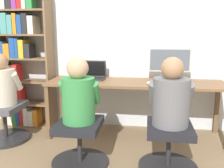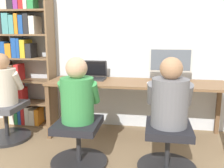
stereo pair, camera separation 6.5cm
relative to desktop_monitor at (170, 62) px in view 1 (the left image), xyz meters
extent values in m
plane|color=#846B4C|center=(-0.42, -0.48, -0.94)|extent=(14.00, 14.00, 0.00)
cube|color=silver|center=(-0.42, 0.18, 0.36)|extent=(10.00, 0.05, 2.60)
cube|color=brown|center=(-0.42, -0.18, -0.24)|extent=(2.19, 0.59, 0.03)
cube|color=brown|center=(-1.47, -0.44, -0.60)|extent=(0.05, 0.05, 0.68)
cube|color=brown|center=(-1.47, 0.07, -0.60)|extent=(0.05, 0.05, 0.68)
cube|color=brown|center=(0.64, 0.07, -0.60)|extent=(0.05, 0.05, 0.68)
cylinder|color=beige|center=(0.00, 0.00, -0.22)|extent=(0.17, 0.17, 0.01)
cylinder|color=beige|center=(0.00, 0.00, -0.17)|extent=(0.04, 0.04, 0.09)
cube|color=beige|center=(0.00, 0.00, 0.03)|extent=(0.54, 0.02, 0.30)
cube|color=slate|center=(0.00, -0.01, 0.03)|extent=(0.49, 0.01, 0.26)
cube|color=#2D2D30|center=(-0.98, -0.12, -0.22)|extent=(0.32, 0.22, 0.02)
cube|color=black|center=(-0.98, -0.12, -0.21)|extent=(0.28, 0.17, 0.00)
cube|color=#2D2D30|center=(-0.98, 0.02, -0.10)|extent=(0.32, 0.06, 0.22)
cube|color=black|center=(-0.98, 0.02, -0.10)|extent=(0.28, 0.05, 0.18)
cube|color=#232326|center=(0.02, -0.34, -0.22)|extent=(0.40, 0.14, 0.02)
cube|color=black|center=(0.02, -0.34, -0.20)|extent=(0.37, 0.12, 0.00)
ellipsoid|color=silver|center=(-0.25, -0.32, -0.21)|extent=(0.06, 0.10, 0.03)
cylinder|color=#262628|center=(-0.05, -0.94, -0.92)|extent=(0.57, 0.57, 0.04)
cylinder|color=#262628|center=(-0.05, -0.94, -0.73)|extent=(0.05, 0.05, 0.35)
cube|color=black|center=(-0.05, -0.94, -0.52)|extent=(0.42, 0.48, 0.07)
cylinder|color=#262628|center=(-0.92, -0.98, -0.92)|extent=(0.57, 0.57, 0.04)
cylinder|color=#262628|center=(-0.92, -0.98, -0.73)|extent=(0.05, 0.05, 0.35)
cube|color=black|center=(-0.92, -0.98, -0.52)|extent=(0.42, 0.48, 0.07)
cylinder|color=slate|center=(-0.05, -0.94, -0.26)|extent=(0.34, 0.34, 0.44)
sphere|color=#A87A56|center=(-0.05, -0.94, 0.05)|extent=(0.21, 0.21, 0.21)
cylinder|color=slate|center=(-0.21, -0.88, -0.20)|extent=(0.09, 0.21, 0.26)
cylinder|color=slate|center=(0.11, -0.88, -0.20)|extent=(0.09, 0.21, 0.26)
cylinder|color=#388C47|center=(-0.92, -0.98, -0.27)|extent=(0.32, 0.32, 0.43)
sphere|color=tan|center=(-0.92, -0.98, 0.04)|extent=(0.21, 0.21, 0.21)
cylinder|color=#388C47|center=(-1.07, -0.92, -0.20)|extent=(0.09, 0.20, 0.25)
cylinder|color=#388C47|center=(-0.77, -0.92, -0.20)|extent=(0.09, 0.20, 0.25)
cube|color=brown|center=(-2.29, -0.01, 0.02)|extent=(0.02, 0.27, 1.92)
cube|color=brown|center=(-1.59, -0.01, 0.02)|extent=(0.02, 0.27, 1.92)
cube|color=brown|center=(-1.94, -0.01, -0.92)|extent=(0.68, 0.26, 0.02)
cube|color=brown|center=(-1.94, -0.01, -0.61)|extent=(0.68, 0.26, 0.02)
cube|color=brown|center=(-1.94, -0.01, -0.29)|extent=(0.68, 0.26, 0.02)
cube|color=brown|center=(-1.94, -0.01, 0.02)|extent=(0.68, 0.26, 0.02)
cube|color=brown|center=(-1.94, -0.01, 0.34)|extent=(0.68, 0.26, 0.02)
cube|color=brown|center=(-1.94, -0.01, 0.66)|extent=(0.68, 0.26, 0.02)
cube|color=gold|center=(-2.24, -0.03, -0.81)|extent=(0.05, 0.22, 0.20)
cube|color=silver|center=(-2.17, -0.03, -0.78)|extent=(0.07, 0.21, 0.27)
cube|color=#2D8C47|center=(-2.11, -0.06, -0.83)|extent=(0.05, 0.16, 0.16)
cube|color=#1E4C9E|center=(-2.05, -0.03, -0.78)|extent=(0.04, 0.22, 0.26)
cube|color=red|center=(-2.00, -0.03, -0.78)|extent=(0.05, 0.22, 0.27)
cube|color=silver|center=(-1.94, -0.04, -0.79)|extent=(0.06, 0.19, 0.25)
cube|color=silver|center=(-1.87, -0.02, -0.81)|extent=(0.08, 0.23, 0.22)
cube|color=orange|center=(-1.80, -0.04, -0.80)|extent=(0.06, 0.19, 0.23)
cube|color=#262628|center=(-2.24, -0.05, -0.47)|extent=(0.04, 0.18, 0.25)
cube|color=#1E4C9E|center=(-2.18, -0.03, -0.51)|extent=(0.07, 0.22, 0.17)
cube|color=silver|center=(-2.12, -0.04, -0.51)|extent=(0.04, 0.19, 0.17)
cube|color=red|center=(-2.06, -0.06, -0.47)|extent=(0.07, 0.16, 0.26)
cube|color=red|center=(-2.00, -0.06, -0.49)|extent=(0.04, 0.16, 0.21)
cube|color=#262628|center=(-2.23, -0.04, -0.16)|extent=(0.06, 0.20, 0.25)
cube|color=silver|center=(-2.18, -0.04, -0.18)|extent=(0.04, 0.19, 0.20)
cube|color=orange|center=(-2.12, -0.03, -0.19)|extent=(0.07, 0.22, 0.18)
cube|color=red|center=(-2.05, -0.04, -0.17)|extent=(0.06, 0.19, 0.22)
cube|color=#1E4C9E|center=(-2.23, -0.03, 0.14)|extent=(0.08, 0.21, 0.22)
cube|color=orange|center=(-2.14, -0.02, 0.13)|extent=(0.09, 0.23, 0.19)
cube|color=#1E4C9E|center=(-2.06, -0.04, 0.17)|extent=(0.07, 0.20, 0.26)
cube|color=#1E4C9E|center=(-2.00, -0.04, 0.16)|extent=(0.04, 0.19, 0.26)
cube|color=gold|center=(-1.93, -0.02, 0.16)|extent=(0.07, 0.23, 0.24)
cube|color=#262628|center=(-1.85, -0.04, 0.13)|extent=(0.08, 0.20, 0.19)
cube|color=#262628|center=(-2.23, -0.04, 0.46)|extent=(0.06, 0.19, 0.22)
cube|color=teal|center=(-2.15, -0.04, 0.49)|extent=(0.09, 0.20, 0.27)
cube|color=teal|center=(-2.07, -0.03, 0.47)|extent=(0.07, 0.22, 0.24)
cube|color=orange|center=(-2.00, -0.05, 0.48)|extent=(0.05, 0.18, 0.26)
cube|color=#1E4C9E|center=(-1.93, -0.04, 0.47)|extent=(0.06, 0.20, 0.24)
cube|color=#262628|center=(-1.86, -0.04, 0.48)|extent=(0.07, 0.19, 0.26)
cube|color=silver|center=(-1.78, -0.02, 0.47)|extent=(0.07, 0.23, 0.23)
cube|color=silver|center=(-2.15, -0.05, 0.77)|extent=(0.09, 0.17, 0.20)
cube|color=#262628|center=(-2.06, -0.04, 0.78)|extent=(0.08, 0.19, 0.22)
cube|color=red|center=(-1.91, -0.03, 0.78)|extent=(0.06, 0.22, 0.23)
cylinder|color=#262628|center=(-1.99, -0.53, -0.92)|extent=(0.57, 0.57, 0.04)
cylinder|color=#262628|center=(-1.99, -0.53, -0.73)|extent=(0.05, 0.05, 0.35)
cube|color=#4C4C51|center=(-1.99, -0.53, -0.52)|extent=(0.42, 0.48, 0.07)
cylinder|color=beige|center=(-1.99, -0.53, -0.27)|extent=(0.32, 0.32, 0.43)
sphere|color=#A87A56|center=(-1.99, -0.53, 0.04)|extent=(0.19, 0.19, 0.19)
cylinder|color=beige|center=(-1.84, -0.47, -0.20)|extent=(0.09, 0.20, 0.25)
camera|label=1|loc=(-0.27, -3.22, 0.37)|focal=40.00mm
camera|label=2|loc=(-0.21, -3.21, 0.37)|focal=40.00mm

